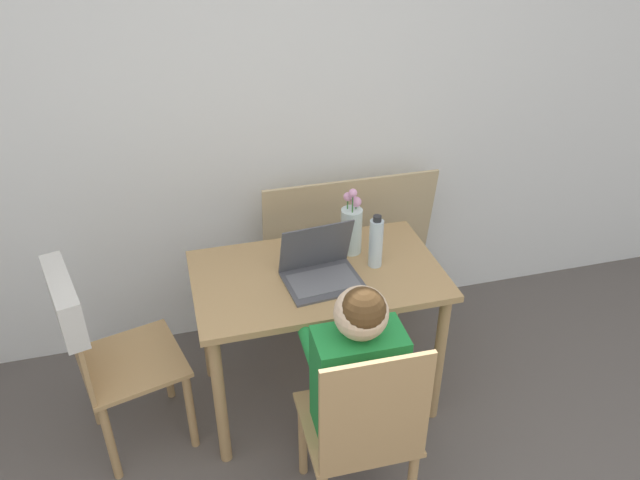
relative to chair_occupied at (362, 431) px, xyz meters
name	(u,v)px	position (x,y,z in m)	size (l,w,h in m)	color
wall_back	(254,105)	(-0.12, 1.31, 0.78)	(6.40, 0.05, 2.50)	white
dining_table	(318,293)	(0.01, 0.67, 0.14)	(1.06, 0.63, 0.71)	tan
chair_occupied	(362,431)	(0.00, 0.00, 0.00)	(0.41, 0.41, 0.91)	tan
chair_spare	(94,337)	(-0.92, 0.60, 0.15)	(0.52, 0.49, 0.92)	tan
person_seated	(354,369)	(0.00, 0.12, 0.19)	(0.33, 0.43, 1.06)	#1E8438
laptop	(320,267)	(0.01, 0.62, 0.30)	(0.33, 0.28, 0.25)	#4C4C51
flower_vase	(351,228)	(0.20, 0.79, 0.37)	(0.09, 0.09, 0.32)	silver
water_bottle	(376,242)	(0.27, 0.66, 0.36)	(0.06, 0.06, 0.24)	silver
cardboard_panel	(347,251)	(0.31, 1.19, -0.02)	(0.90, 0.14, 0.90)	tan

